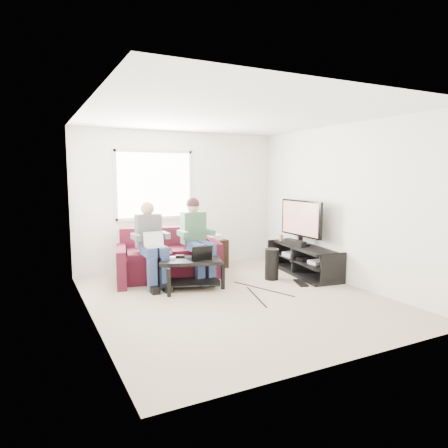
# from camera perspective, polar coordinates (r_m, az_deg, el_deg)

# --- Properties ---
(floor) EXTENTS (4.50, 4.50, 0.00)m
(floor) POSITION_cam_1_polar(r_m,az_deg,el_deg) (5.93, 1.60, -10.50)
(floor) COLOR tan
(floor) RESTS_ON ground
(ceiling) EXTENTS (4.50, 4.50, 0.00)m
(ceiling) POSITION_cam_1_polar(r_m,az_deg,el_deg) (5.71, 1.69, 15.22)
(ceiling) COLOR white
(ceiling) RESTS_ON wall_back
(wall_back) EXTENTS (4.50, 0.00, 4.50)m
(wall_back) POSITION_cam_1_polar(r_m,az_deg,el_deg) (7.72, -6.32, 3.39)
(wall_back) COLOR white
(wall_back) RESTS_ON floor
(wall_front) EXTENTS (4.50, 0.00, 4.50)m
(wall_front) POSITION_cam_1_polar(r_m,az_deg,el_deg) (3.86, 17.73, -0.57)
(wall_front) COLOR white
(wall_front) RESTS_ON floor
(wall_left) EXTENTS (0.00, 4.50, 4.50)m
(wall_left) POSITION_cam_1_polar(r_m,az_deg,el_deg) (5.05, -18.77, 1.12)
(wall_left) COLOR white
(wall_left) RESTS_ON floor
(wall_right) EXTENTS (0.00, 4.50, 4.50)m
(wall_right) POSITION_cam_1_polar(r_m,az_deg,el_deg) (6.85, 16.54, 2.68)
(wall_right) COLOR white
(wall_right) RESTS_ON floor
(window) EXTENTS (1.48, 0.04, 1.28)m
(window) POSITION_cam_1_polar(r_m,az_deg,el_deg) (7.53, -9.89, 5.52)
(window) COLOR white
(window) RESTS_ON wall_back
(sofa) EXTENTS (2.00, 1.16, 0.86)m
(sofa) POSITION_cam_1_polar(r_m,az_deg,el_deg) (7.04, -7.89, -5.07)
(sofa) COLOR #46111D
(sofa) RESTS_ON floor
(person_left) EXTENTS (0.40, 0.71, 1.35)m
(person_left) POSITION_cam_1_polar(r_m,az_deg,el_deg) (6.54, -10.35, -2.25)
(person_left) COLOR navy
(person_left) RESTS_ON sofa
(person_right) EXTENTS (0.40, 0.71, 1.40)m
(person_right) POSITION_cam_1_polar(r_m,az_deg,el_deg) (6.81, -3.95, -1.27)
(person_right) COLOR navy
(person_right) RESTS_ON sofa
(laptop_silver) EXTENTS (0.35, 0.27, 0.24)m
(laptop_silver) POSITION_cam_1_polar(r_m,az_deg,el_deg) (6.35, -9.82, -2.71)
(laptop_silver) COLOR silver
(laptop_silver) RESTS_ON person_left
(coffee_table) EXTENTS (1.09, 0.87, 0.47)m
(coffee_table) POSITION_cam_1_polar(r_m,az_deg,el_deg) (6.32, -4.86, -6.11)
(coffee_table) COLOR black
(coffee_table) RESTS_ON floor
(laptop_black) EXTENTS (0.41, 0.36, 0.24)m
(laptop_black) POSITION_cam_1_polar(r_m,az_deg,el_deg) (6.25, -3.58, -3.98)
(laptop_black) COLOR black
(laptop_black) RESTS_ON coffee_table
(controller_a) EXTENTS (0.17, 0.14, 0.04)m
(controller_a) POSITION_cam_1_polar(r_m,az_deg,el_deg) (6.31, -7.65, -4.84)
(controller_a) COLOR silver
(controller_a) RESTS_ON coffee_table
(controller_b) EXTENTS (0.16, 0.13, 0.04)m
(controller_b) POSITION_cam_1_polar(r_m,az_deg,el_deg) (6.42, -6.30, -4.61)
(controller_b) COLOR black
(controller_b) RESTS_ON coffee_table
(controller_c) EXTENTS (0.16, 0.13, 0.04)m
(controller_c) POSITION_cam_1_polar(r_m,az_deg,el_deg) (6.54, -2.92, -4.36)
(controller_c) COLOR gray
(controller_c) RESTS_ON coffee_table
(tv_stand) EXTENTS (0.69, 1.65, 0.53)m
(tv_stand) POSITION_cam_1_polar(r_m,az_deg,el_deg) (7.34, 11.28, -5.30)
(tv_stand) COLOR black
(tv_stand) RESTS_ON floor
(tv) EXTENTS (0.12, 1.10, 0.81)m
(tv) POSITION_cam_1_polar(r_m,az_deg,el_deg) (7.29, 10.92, 0.61)
(tv) COLOR black
(tv) RESTS_ON tv_stand
(soundbar) EXTENTS (0.12, 0.50, 0.10)m
(soundbar) POSITION_cam_1_polar(r_m,az_deg,el_deg) (7.28, 10.11, -2.64)
(soundbar) COLOR black
(soundbar) RESTS_ON tv_stand
(drink_cup) EXTENTS (0.08, 0.08, 0.12)m
(drink_cup) POSITION_cam_1_polar(r_m,az_deg,el_deg) (7.74, 8.18, -1.94)
(drink_cup) COLOR #9C6643
(drink_cup) RESTS_ON tv_stand
(console_white) EXTENTS (0.30, 0.22, 0.06)m
(console_white) POSITION_cam_1_polar(r_m,az_deg,el_deg) (7.02, 13.31, -5.31)
(console_white) COLOR silver
(console_white) RESTS_ON tv_stand
(console_grey) EXTENTS (0.34, 0.26, 0.08)m
(console_grey) POSITION_cam_1_polar(r_m,az_deg,el_deg) (7.55, 9.89, -4.27)
(console_grey) COLOR gray
(console_grey) RESTS_ON tv_stand
(console_black) EXTENTS (0.38, 0.30, 0.07)m
(console_black) POSITION_cam_1_polar(r_m,az_deg,el_deg) (7.28, 11.53, -4.77)
(console_black) COLOR black
(console_black) RESTS_ON tv_stand
(subwoofer) EXTENTS (0.23, 0.23, 0.53)m
(subwoofer) POSITION_cam_1_polar(r_m,az_deg,el_deg) (6.91, 6.84, -5.72)
(subwoofer) COLOR black
(subwoofer) RESTS_ON floor
(keyboard_floor) EXTENTS (0.27, 0.44, 0.02)m
(keyboard_floor) POSITION_cam_1_polar(r_m,az_deg,el_deg) (6.78, 10.91, -8.26)
(keyboard_floor) COLOR black
(keyboard_floor) RESTS_ON floor
(end_table) EXTENTS (0.37, 0.37, 0.65)m
(end_table) POSITION_cam_1_polar(r_m,az_deg,el_deg) (7.73, -1.18, -4.12)
(end_table) COLOR black
(end_table) RESTS_ON floor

